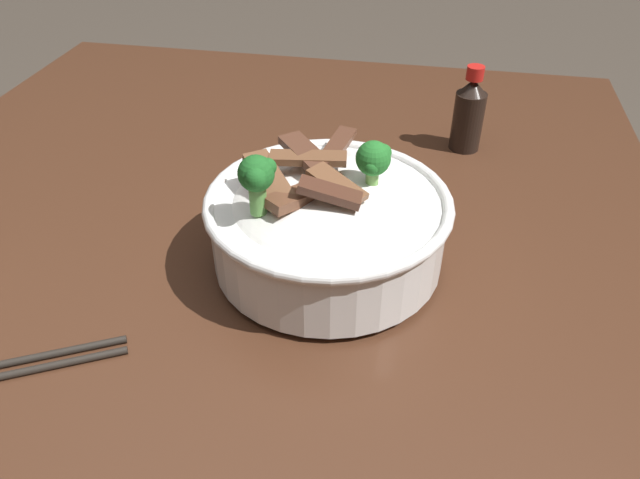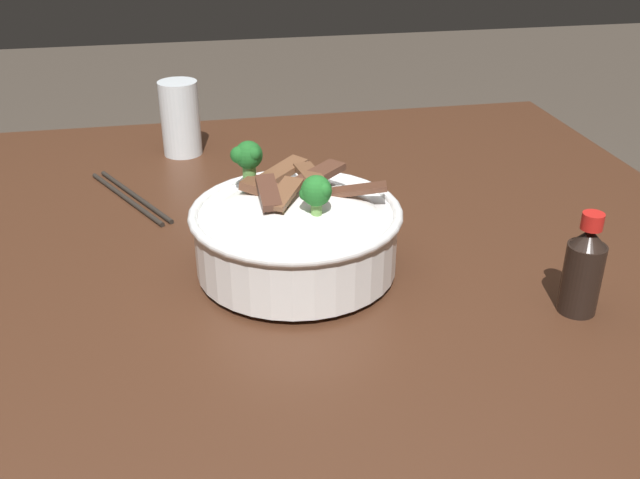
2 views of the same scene
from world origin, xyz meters
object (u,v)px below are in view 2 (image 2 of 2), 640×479
object	(u,v)px
drinking_glass	(181,123)
soy_sauce_bottle	(583,269)
rice_bowl	(296,229)
chopsticks_pair	(130,197)

from	to	relation	value
drinking_glass	soy_sauce_bottle	xyz separation A→B (m)	(-0.42, 0.58, -0.00)
rice_bowl	drinking_glass	world-z (taller)	rice_bowl
rice_bowl	soy_sauce_bottle	world-z (taller)	rice_bowl
rice_bowl	soy_sauce_bottle	distance (m)	0.33
rice_bowl	chopsticks_pair	world-z (taller)	rice_bowl
drinking_glass	rice_bowl	bearing A→B (deg)	105.94
rice_bowl	chopsticks_pair	bearing A→B (deg)	-51.38
rice_bowl	drinking_glass	distance (m)	0.46
chopsticks_pair	soy_sauce_bottle	world-z (taller)	soy_sauce_bottle
soy_sauce_bottle	rice_bowl	bearing A→B (deg)	-26.23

